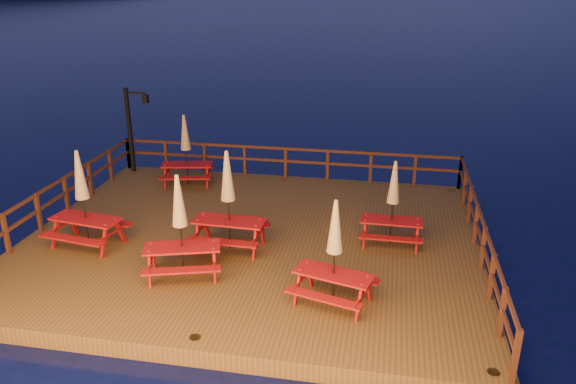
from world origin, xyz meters
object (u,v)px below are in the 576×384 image
lamp_post (133,122)px  picnic_table_1 (83,197)px  picnic_table_0 (393,202)px  picnic_table_2 (186,149)px

lamp_post → picnic_table_1: lamp_post is taller
picnic_table_0 → picnic_table_2: (-6.81, 3.31, 0.05)m
picnic_table_2 → picnic_table_0: bearing=-37.6°
picnic_table_1 → picnic_table_2: (0.95, 4.86, -0.11)m
picnic_table_0 → lamp_post: bearing=155.2°
picnic_table_2 → lamp_post: bearing=145.2°
picnic_table_1 → picnic_table_2: size_ratio=1.08×
picnic_table_0 → picnic_table_1: size_ratio=0.88×
lamp_post → picnic_table_0: lamp_post is taller
picnic_table_1 → picnic_table_0: bearing=20.0°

